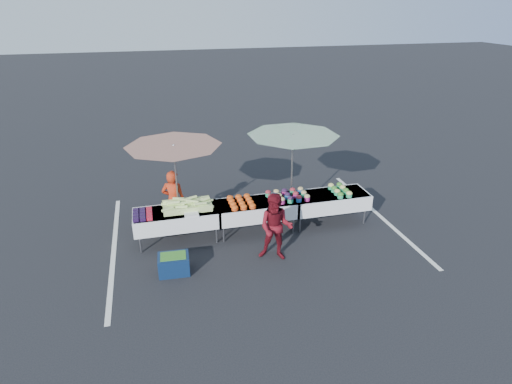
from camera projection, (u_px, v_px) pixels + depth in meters
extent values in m
plane|color=black|center=(256.00, 231.00, 10.03)|extent=(80.00, 80.00, 0.00)
cube|color=silver|center=(114.00, 249.00, 9.31)|extent=(0.10, 5.00, 0.00)
cube|color=silver|center=(379.00, 215.00, 10.76)|extent=(0.10, 5.00, 0.00)
cube|color=white|center=(176.00, 212.00, 9.32)|extent=(1.80, 0.75, 0.04)
cube|color=white|center=(177.00, 218.00, 9.39)|extent=(1.86, 0.81, 0.36)
cylinder|color=slate|center=(140.00, 245.00, 9.10)|extent=(0.04, 0.04, 0.39)
cylinder|color=slate|center=(140.00, 231.00, 9.62)|extent=(0.04, 0.04, 0.39)
cylinder|color=slate|center=(217.00, 235.00, 9.47)|extent=(0.04, 0.04, 0.39)
cylinder|color=slate|center=(212.00, 223.00, 9.99)|extent=(0.04, 0.04, 0.39)
cube|color=white|center=(256.00, 203.00, 9.73)|extent=(1.80, 0.75, 0.04)
cube|color=white|center=(256.00, 209.00, 9.80)|extent=(1.86, 0.81, 0.36)
cylinder|color=slate|center=(224.00, 234.00, 9.51)|extent=(0.04, 0.04, 0.39)
cylinder|color=slate|center=(219.00, 222.00, 10.03)|extent=(0.04, 0.04, 0.39)
cylinder|color=slate|center=(293.00, 225.00, 9.88)|extent=(0.04, 0.04, 0.39)
cylinder|color=slate|center=(286.00, 214.00, 10.40)|extent=(0.04, 0.04, 0.39)
cube|color=white|center=(329.00, 195.00, 10.14)|extent=(1.80, 0.75, 0.04)
cube|color=white|center=(329.00, 201.00, 10.21)|extent=(1.86, 0.81, 0.36)
cylinder|color=slate|center=(300.00, 224.00, 9.92)|extent=(0.04, 0.04, 0.39)
cylinder|color=slate|center=(292.00, 213.00, 10.44)|extent=(0.04, 0.04, 0.39)
cylinder|color=slate|center=(364.00, 216.00, 10.29)|extent=(0.04, 0.04, 0.39)
cylinder|color=slate|center=(353.00, 206.00, 10.81)|extent=(0.04, 0.04, 0.39)
cube|color=black|center=(136.00, 219.00, 8.87)|extent=(0.12, 0.12, 0.08)
cube|color=black|center=(136.00, 216.00, 8.99)|extent=(0.12, 0.12, 0.08)
cube|color=black|center=(136.00, 213.00, 9.12)|extent=(0.12, 0.12, 0.08)
cube|color=black|center=(136.00, 211.00, 9.24)|extent=(0.12, 0.12, 0.08)
cube|color=black|center=(143.00, 219.00, 8.90)|extent=(0.12, 0.12, 0.08)
cube|color=black|center=(143.00, 216.00, 9.02)|extent=(0.12, 0.12, 0.08)
cube|color=black|center=(142.00, 213.00, 9.15)|extent=(0.12, 0.12, 0.08)
cube|color=black|center=(142.00, 210.00, 9.27)|extent=(0.12, 0.12, 0.08)
cube|color=maroon|center=(150.00, 218.00, 8.93)|extent=(0.12, 0.12, 0.08)
cube|color=maroon|center=(149.00, 215.00, 9.06)|extent=(0.12, 0.12, 0.08)
cube|color=maroon|center=(149.00, 212.00, 9.18)|extent=(0.12, 0.12, 0.08)
cube|color=maroon|center=(149.00, 209.00, 9.30)|extent=(0.12, 0.12, 0.08)
cube|color=#A2CE6A|center=(187.00, 206.00, 9.39)|extent=(1.05, 0.55, 0.14)
cylinder|color=#A2CE6A|center=(200.00, 200.00, 9.58)|extent=(0.27, 0.09, 0.10)
cylinder|color=#A2CE6A|center=(169.00, 203.00, 9.30)|extent=(0.27, 0.14, 0.07)
cylinder|color=#A2CE6A|center=(192.00, 201.00, 9.26)|extent=(0.27, 0.14, 0.09)
cylinder|color=#A2CE6A|center=(167.00, 205.00, 9.30)|extent=(0.27, 0.15, 0.10)
cylinder|color=#A2CE6A|center=(179.00, 204.00, 9.26)|extent=(0.27, 0.15, 0.08)
cylinder|color=#A2CE6A|center=(185.00, 200.00, 9.36)|extent=(0.27, 0.10, 0.10)
cylinder|color=#A2CE6A|center=(185.00, 203.00, 9.26)|extent=(0.27, 0.07, 0.08)
cylinder|color=#A2CE6A|center=(182.00, 207.00, 9.17)|extent=(0.27, 0.14, 0.09)
cylinder|color=#A2CE6A|center=(179.00, 199.00, 9.48)|extent=(0.27, 0.12, 0.08)
cylinder|color=#A2CE6A|center=(207.00, 200.00, 9.55)|extent=(0.27, 0.16, 0.08)
cylinder|color=#A2CE6A|center=(173.00, 204.00, 9.24)|extent=(0.27, 0.11, 0.07)
cylinder|color=#A2CE6A|center=(184.00, 209.00, 9.15)|extent=(0.27, 0.10, 0.07)
cylinder|color=#A2CE6A|center=(191.00, 198.00, 9.49)|extent=(0.27, 0.12, 0.08)
cylinder|color=#A2CE6A|center=(168.00, 209.00, 9.06)|extent=(0.27, 0.15, 0.08)
cylinder|color=#A2CE6A|center=(171.00, 202.00, 9.29)|extent=(0.27, 0.10, 0.08)
cylinder|color=#A2CE6A|center=(197.00, 202.00, 9.36)|extent=(0.27, 0.16, 0.10)
cylinder|color=#A2CE6A|center=(174.00, 203.00, 9.20)|extent=(0.27, 0.12, 0.09)
cylinder|color=#A2CE6A|center=(201.00, 204.00, 9.19)|extent=(0.27, 0.09, 0.07)
cylinder|color=#A2CE6A|center=(204.00, 205.00, 9.26)|extent=(0.27, 0.10, 0.09)
cylinder|color=#A2CE6A|center=(199.00, 205.00, 9.30)|extent=(0.27, 0.12, 0.09)
cylinder|color=#A2CE6A|center=(190.00, 200.00, 9.60)|extent=(0.27, 0.10, 0.08)
cylinder|color=#A2CE6A|center=(204.00, 200.00, 9.41)|extent=(0.27, 0.14, 0.10)
cylinder|color=#A2CE6A|center=(200.00, 199.00, 9.62)|extent=(0.27, 0.12, 0.07)
cylinder|color=#A2CE6A|center=(197.00, 200.00, 9.59)|extent=(0.27, 0.07, 0.10)
cylinder|color=#A2CE6A|center=(208.00, 207.00, 9.26)|extent=(0.27, 0.09, 0.10)
cube|color=white|center=(191.00, 214.00, 9.11)|extent=(0.30, 0.25, 0.05)
cylinder|color=#C64216|center=(235.00, 209.00, 9.34)|extent=(0.15, 0.15, 0.05)
ellipsoid|color=#EA450D|center=(235.00, 207.00, 9.33)|extent=(0.15, 0.15, 0.08)
cylinder|color=#C64216|center=(233.00, 206.00, 9.50)|extent=(0.15, 0.15, 0.05)
ellipsoid|color=#EA450D|center=(233.00, 204.00, 9.48)|extent=(0.15, 0.15, 0.08)
cylinder|color=#C64216|center=(232.00, 202.00, 9.66)|extent=(0.15, 0.15, 0.05)
ellipsoid|color=#EA450D|center=(232.00, 201.00, 9.64)|extent=(0.15, 0.15, 0.08)
cylinder|color=#C64216|center=(230.00, 199.00, 9.82)|extent=(0.15, 0.15, 0.05)
ellipsoid|color=#EA450D|center=(230.00, 197.00, 9.80)|extent=(0.15, 0.15, 0.08)
cylinder|color=#C64216|center=(244.00, 208.00, 9.39)|extent=(0.15, 0.15, 0.05)
ellipsoid|color=#EA450D|center=(244.00, 206.00, 9.37)|extent=(0.15, 0.15, 0.08)
cylinder|color=#C64216|center=(242.00, 205.00, 9.55)|extent=(0.15, 0.15, 0.05)
ellipsoid|color=#EA450D|center=(242.00, 203.00, 9.53)|extent=(0.15, 0.15, 0.08)
cylinder|color=#C64216|center=(240.00, 201.00, 9.71)|extent=(0.15, 0.15, 0.05)
ellipsoid|color=#EA450D|center=(240.00, 200.00, 9.69)|extent=(0.15, 0.15, 0.08)
cylinder|color=#C64216|center=(239.00, 198.00, 9.86)|extent=(0.15, 0.15, 0.05)
ellipsoid|color=#EA450D|center=(239.00, 196.00, 9.85)|extent=(0.15, 0.15, 0.08)
cylinder|color=#C64216|center=(253.00, 207.00, 9.43)|extent=(0.15, 0.15, 0.05)
ellipsoid|color=#EA450D|center=(253.00, 205.00, 9.42)|extent=(0.15, 0.15, 0.08)
cylinder|color=#C64216|center=(251.00, 204.00, 9.59)|extent=(0.15, 0.15, 0.05)
ellipsoid|color=#EA450D|center=(251.00, 202.00, 9.58)|extent=(0.15, 0.15, 0.08)
cylinder|color=#C64216|center=(249.00, 200.00, 9.75)|extent=(0.15, 0.15, 0.05)
ellipsoid|color=#EA450D|center=(249.00, 199.00, 9.73)|extent=(0.15, 0.15, 0.08)
cylinder|color=#C64216|center=(247.00, 197.00, 9.91)|extent=(0.15, 0.15, 0.05)
ellipsoid|color=#EA450D|center=(247.00, 195.00, 9.89)|extent=(0.15, 0.15, 0.08)
cylinder|color=#245FA8|center=(274.00, 202.00, 9.59)|extent=(0.13, 0.13, 0.10)
ellipsoid|color=maroon|center=(274.00, 200.00, 9.56)|extent=(0.14, 0.14, 0.10)
cylinder|color=#9A2169|center=(271.00, 198.00, 9.78)|extent=(0.13, 0.13, 0.10)
ellipsoid|color=maroon|center=(271.00, 196.00, 9.76)|extent=(0.14, 0.14, 0.10)
cylinder|color=#269861|center=(268.00, 195.00, 9.98)|extent=(0.13, 0.13, 0.10)
ellipsoid|color=maroon|center=(268.00, 192.00, 9.95)|extent=(0.14, 0.14, 0.10)
cylinder|color=#9A2169|center=(282.00, 201.00, 9.63)|extent=(0.13, 0.13, 0.10)
ellipsoid|color=#9C764C|center=(282.00, 199.00, 9.61)|extent=(0.14, 0.14, 0.10)
cylinder|color=#269861|center=(279.00, 197.00, 9.83)|extent=(0.13, 0.13, 0.10)
ellipsoid|color=#9C764C|center=(279.00, 195.00, 9.80)|extent=(0.14, 0.14, 0.10)
cylinder|color=#245FA8|center=(276.00, 194.00, 10.02)|extent=(0.13, 0.13, 0.10)
ellipsoid|color=#9C764C|center=(276.00, 191.00, 10.00)|extent=(0.14, 0.14, 0.10)
cylinder|color=#269861|center=(290.00, 201.00, 9.68)|extent=(0.13, 0.13, 0.10)
ellipsoid|color=#2B122F|center=(291.00, 198.00, 9.66)|extent=(0.14, 0.14, 0.10)
cylinder|color=#245FA8|center=(287.00, 197.00, 9.87)|extent=(0.13, 0.13, 0.10)
ellipsoid|color=#2B122F|center=(287.00, 194.00, 9.85)|extent=(0.14, 0.14, 0.10)
cylinder|color=#9A2169|center=(284.00, 193.00, 10.07)|extent=(0.13, 0.13, 0.10)
ellipsoid|color=#2B122F|center=(285.00, 190.00, 10.04)|extent=(0.14, 0.14, 0.10)
cylinder|color=#245FA8|center=(299.00, 200.00, 9.73)|extent=(0.13, 0.13, 0.10)
ellipsoid|color=maroon|center=(299.00, 197.00, 9.70)|extent=(0.14, 0.14, 0.10)
cylinder|color=#9A2169|center=(296.00, 196.00, 9.92)|extent=(0.13, 0.13, 0.10)
ellipsoid|color=maroon|center=(296.00, 193.00, 9.89)|extent=(0.14, 0.14, 0.10)
cylinder|color=#269861|center=(293.00, 192.00, 10.11)|extent=(0.13, 0.13, 0.10)
ellipsoid|color=maroon|center=(293.00, 190.00, 10.09)|extent=(0.14, 0.14, 0.10)
cylinder|color=#9A2169|center=(307.00, 199.00, 9.77)|extent=(0.13, 0.13, 0.10)
ellipsoid|color=#9C764C|center=(307.00, 196.00, 9.75)|extent=(0.14, 0.14, 0.10)
cylinder|color=#269861|center=(304.00, 195.00, 9.96)|extent=(0.13, 0.13, 0.10)
ellipsoid|color=#9C764C|center=(304.00, 192.00, 9.94)|extent=(0.14, 0.14, 0.10)
cylinder|color=#245FA8|center=(300.00, 191.00, 10.16)|extent=(0.13, 0.13, 0.10)
ellipsoid|color=#9C764C|center=(301.00, 189.00, 10.13)|extent=(0.14, 0.14, 0.10)
cylinder|color=#269861|center=(340.00, 196.00, 9.90)|extent=(0.14, 0.14, 0.08)
ellipsoid|color=#22641A|center=(341.00, 194.00, 9.88)|extent=(0.14, 0.14, 0.11)
cylinder|color=#269861|center=(337.00, 193.00, 10.06)|extent=(0.14, 0.14, 0.08)
ellipsoid|color=#C1CD5C|center=(337.00, 191.00, 10.04)|extent=(0.14, 0.14, 0.11)
cylinder|color=#269861|center=(334.00, 190.00, 10.22)|extent=(0.14, 0.14, 0.08)
ellipsoid|color=#22641A|center=(334.00, 188.00, 10.20)|extent=(0.14, 0.14, 0.11)
cylinder|color=#269861|center=(331.00, 187.00, 10.38)|extent=(0.14, 0.14, 0.08)
ellipsoid|color=#C1CD5C|center=(331.00, 185.00, 10.36)|extent=(0.14, 0.14, 0.11)
cylinder|color=#269861|center=(349.00, 195.00, 9.95)|extent=(0.14, 0.14, 0.08)
ellipsoid|color=#C1CD5C|center=(349.00, 193.00, 9.93)|extent=(0.14, 0.14, 0.11)
cylinder|color=#269861|center=(346.00, 192.00, 10.11)|extent=(0.14, 0.14, 0.08)
ellipsoid|color=#22641A|center=(346.00, 190.00, 10.09)|extent=(0.14, 0.14, 0.11)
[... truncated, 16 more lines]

